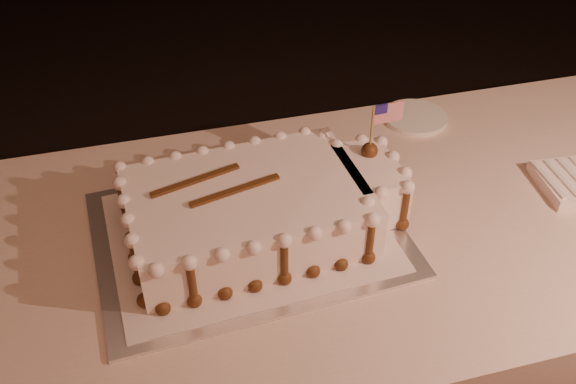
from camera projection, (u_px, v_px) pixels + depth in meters
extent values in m
cube|color=beige|center=(300.00, 346.00, 1.51)|extent=(2.40, 0.80, 0.75)
cube|color=silver|center=(249.00, 233.00, 1.26)|extent=(0.61, 0.48, 0.01)
cube|color=silver|center=(249.00, 232.00, 1.26)|extent=(0.55, 0.43, 0.00)
cube|color=white|center=(248.00, 211.00, 1.22)|extent=(0.46, 0.32, 0.11)
cube|color=white|center=(369.00, 185.00, 1.28)|extent=(0.12, 0.17, 0.11)
sphere|color=#583216|center=(163.00, 308.00, 1.09)|extent=(0.03, 0.03, 0.03)
sphere|color=#583216|center=(194.00, 300.00, 1.11)|extent=(0.03, 0.03, 0.03)
sphere|color=#583216|center=(225.00, 293.00, 1.12)|extent=(0.03, 0.03, 0.03)
sphere|color=#583216|center=(255.00, 285.00, 1.14)|extent=(0.03, 0.03, 0.03)
sphere|color=#583216|center=(284.00, 278.00, 1.15)|extent=(0.03, 0.03, 0.03)
sphere|color=#583216|center=(313.00, 271.00, 1.16)|extent=(0.03, 0.03, 0.03)
sphere|color=#583216|center=(341.00, 264.00, 1.18)|extent=(0.03, 0.03, 0.03)
sphere|color=#583216|center=(368.00, 257.00, 1.19)|extent=(0.03, 0.03, 0.03)
sphere|color=#583216|center=(364.00, 240.00, 1.22)|extent=(0.03, 0.03, 0.03)
sphere|color=#583216|center=(377.00, 230.00, 1.25)|extent=(0.03, 0.03, 0.03)
sphere|color=#583216|center=(402.00, 224.00, 1.26)|extent=(0.03, 0.03, 0.03)
sphere|color=#583216|center=(400.00, 210.00, 1.29)|extent=(0.03, 0.03, 0.03)
sphere|color=#583216|center=(388.00, 193.00, 1.33)|extent=(0.03, 0.03, 0.03)
sphere|color=#583216|center=(377.00, 178.00, 1.37)|extent=(0.03, 0.03, 0.03)
sphere|color=#583216|center=(358.00, 176.00, 1.38)|extent=(0.03, 0.03, 0.03)
sphere|color=#583216|center=(335.00, 181.00, 1.36)|extent=(0.03, 0.03, 0.03)
sphere|color=#583216|center=(322.00, 171.00, 1.39)|extent=(0.03, 0.03, 0.03)
sphere|color=#583216|center=(304.00, 168.00, 1.40)|extent=(0.03, 0.03, 0.03)
sphere|color=#583216|center=(280.00, 173.00, 1.39)|extent=(0.03, 0.03, 0.03)
sphere|color=#583216|center=(256.00, 178.00, 1.37)|extent=(0.03, 0.03, 0.03)
sphere|color=#583216|center=(231.00, 183.00, 1.36)|extent=(0.03, 0.03, 0.03)
sphere|color=#583216|center=(206.00, 188.00, 1.35)|extent=(0.03, 0.03, 0.03)
sphere|color=#583216|center=(180.00, 193.00, 1.33)|extent=(0.03, 0.03, 0.03)
sphere|color=#583216|center=(154.00, 199.00, 1.32)|extent=(0.03, 0.03, 0.03)
sphere|color=#583216|center=(127.00, 204.00, 1.31)|extent=(0.03, 0.03, 0.03)
sphere|color=#583216|center=(127.00, 220.00, 1.27)|extent=(0.03, 0.03, 0.03)
sphere|color=#583216|center=(131.00, 238.00, 1.23)|extent=(0.03, 0.03, 0.03)
sphere|color=#583216|center=(135.00, 257.00, 1.19)|extent=(0.03, 0.03, 0.03)
sphere|color=#583216|center=(140.00, 278.00, 1.15)|extent=(0.03, 0.03, 0.03)
sphere|color=#583216|center=(144.00, 300.00, 1.11)|extent=(0.03, 0.03, 0.03)
sphere|color=white|center=(156.00, 270.00, 1.04)|extent=(0.03, 0.03, 0.03)
sphere|color=white|center=(189.00, 263.00, 1.05)|extent=(0.03, 0.03, 0.03)
sphere|color=white|center=(222.00, 255.00, 1.06)|extent=(0.03, 0.03, 0.03)
sphere|color=white|center=(253.00, 248.00, 1.08)|extent=(0.03, 0.03, 0.03)
sphere|color=white|center=(284.00, 241.00, 1.09)|extent=(0.03, 0.03, 0.03)
sphere|color=white|center=(314.00, 234.00, 1.10)|extent=(0.03, 0.03, 0.03)
sphere|color=white|center=(344.00, 227.00, 1.12)|extent=(0.03, 0.03, 0.03)
sphere|color=white|center=(372.00, 220.00, 1.13)|extent=(0.03, 0.03, 0.03)
sphere|color=white|center=(368.00, 203.00, 1.16)|extent=(0.03, 0.03, 0.03)
sphere|color=white|center=(381.00, 193.00, 1.19)|extent=(0.03, 0.03, 0.03)
sphere|color=white|center=(408.00, 187.00, 1.20)|extent=(0.03, 0.03, 0.03)
sphere|color=white|center=(405.00, 173.00, 1.23)|extent=(0.03, 0.03, 0.03)
sphere|color=white|center=(393.00, 157.00, 1.27)|extent=(0.03, 0.03, 0.03)
sphere|color=white|center=(381.00, 142.00, 1.31)|extent=(0.03, 0.03, 0.03)
sphere|color=white|center=(361.00, 140.00, 1.32)|extent=(0.03, 0.03, 0.03)
sphere|color=white|center=(337.00, 145.00, 1.31)|extent=(0.03, 0.03, 0.03)
sphere|color=white|center=(323.00, 136.00, 1.33)|extent=(0.03, 0.03, 0.03)
sphere|color=white|center=(305.00, 133.00, 1.34)|extent=(0.03, 0.03, 0.03)
sphere|color=white|center=(280.00, 138.00, 1.33)|extent=(0.03, 0.03, 0.03)
sphere|color=white|center=(255.00, 142.00, 1.31)|extent=(0.03, 0.03, 0.03)
sphere|color=white|center=(229.00, 147.00, 1.30)|extent=(0.03, 0.03, 0.03)
sphere|color=white|center=(202.00, 152.00, 1.29)|extent=(0.03, 0.03, 0.03)
sphere|color=white|center=(176.00, 157.00, 1.27)|extent=(0.03, 0.03, 0.03)
sphere|color=white|center=(148.00, 163.00, 1.26)|extent=(0.03, 0.03, 0.03)
sphere|color=white|center=(120.00, 168.00, 1.25)|extent=(0.03, 0.03, 0.03)
sphere|color=white|center=(120.00, 183.00, 1.21)|extent=(0.03, 0.03, 0.03)
sphere|color=white|center=(123.00, 201.00, 1.17)|extent=(0.03, 0.03, 0.03)
sphere|color=white|center=(127.00, 220.00, 1.13)|extent=(0.03, 0.03, 0.03)
sphere|color=white|center=(132.00, 241.00, 1.09)|extent=(0.03, 0.03, 0.03)
sphere|color=white|center=(136.00, 263.00, 1.05)|extent=(0.03, 0.03, 0.03)
cylinder|color=#583216|center=(192.00, 283.00, 1.08)|extent=(0.01, 0.01, 0.10)
sphere|color=#583216|center=(194.00, 299.00, 1.11)|extent=(0.03, 0.03, 0.03)
cylinder|color=#583216|center=(284.00, 261.00, 1.12)|extent=(0.01, 0.01, 0.10)
sphere|color=#583216|center=(284.00, 277.00, 1.15)|extent=(0.03, 0.03, 0.03)
cylinder|color=#583216|center=(370.00, 240.00, 1.16)|extent=(0.01, 0.01, 0.10)
sphere|color=#583216|center=(368.00, 256.00, 1.19)|extent=(0.03, 0.03, 0.03)
cylinder|color=#583216|center=(405.00, 207.00, 1.23)|extent=(0.01, 0.01, 0.10)
sphere|color=#583216|center=(402.00, 223.00, 1.26)|extent=(0.03, 0.03, 0.03)
cylinder|color=#583216|center=(379.00, 161.00, 1.34)|extent=(0.01, 0.01, 0.10)
sphere|color=#583216|center=(377.00, 177.00, 1.37)|extent=(0.03, 0.03, 0.03)
cylinder|color=#583216|center=(322.00, 155.00, 1.36)|extent=(0.01, 0.01, 0.10)
sphere|color=#583216|center=(322.00, 171.00, 1.39)|extent=(0.03, 0.03, 0.03)
cylinder|color=#583216|center=(256.00, 161.00, 1.34)|extent=(0.01, 0.01, 0.10)
sphere|color=#583216|center=(256.00, 177.00, 1.37)|extent=(0.03, 0.03, 0.03)
cylinder|color=#583216|center=(178.00, 177.00, 1.30)|extent=(0.01, 0.01, 0.10)
sphere|color=#583216|center=(180.00, 193.00, 1.33)|extent=(0.03, 0.03, 0.03)
cylinder|color=#583216|center=(124.00, 203.00, 1.24)|extent=(0.01, 0.01, 0.10)
sphere|color=#583216|center=(127.00, 219.00, 1.27)|extent=(0.03, 0.03, 0.03)
cylinder|color=#583216|center=(136.00, 261.00, 1.12)|extent=(0.01, 0.01, 0.10)
sphere|color=#583216|center=(140.00, 277.00, 1.15)|extent=(0.03, 0.03, 0.03)
cube|color=#583216|center=(196.00, 180.00, 1.20)|extent=(0.18, 0.06, 0.01)
cube|color=#583216|center=(235.00, 190.00, 1.18)|extent=(0.18, 0.05, 0.01)
sphere|color=#583216|center=(370.00, 151.00, 1.27)|extent=(0.03, 0.03, 0.03)
cylinder|color=#A58047|center=(371.00, 134.00, 1.25)|extent=(0.00, 0.00, 0.13)
cube|color=red|center=(389.00, 113.00, 1.23)|extent=(0.06, 0.01, 0.04)
cube|color=navy|center=(381.00, 109.00, 1.22)|extent=(0.03, 0.01, 0.02)
cube|color=white|center=(548.00, 179.00, 1.35)|extent=(0.01, 0.13, 0.01)
cube|color=white|center=(561.00, 178.00, 1.35)|extent=(0.01, 0.13, 0.01)
cube|color=white|center=(574.00, 176.00, 1.36)|extent=(0.01, 0.13, 0.01)
cylinder|color=white|center=(415.00, 117.00, 1.58)|extent=(0.16, 0.16, 0.01)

